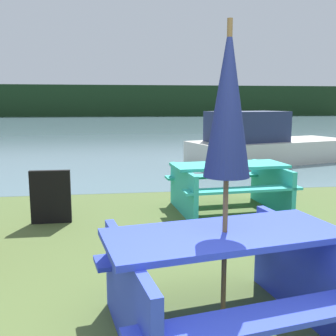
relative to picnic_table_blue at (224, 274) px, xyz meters
name	(u,v)px	position (x,y,z in m)	size (l,w,h in m)	color
water	(122,124)	(-0.12, 29.67, -0.46)	(60.00, 50.00, 0.00)	slate
far_treeline	(118,101)	(-0.12, 49.67, 1.54)	(80.00, 1.60, 4.00)	#193319
picnic_table_blue	(224,274)	(0.00, 0.00, 0.00)	(1.90, 1.66, 0.78)	blue
picnic_table_teal	(229,182)	(0.99, 3.24, -0.01)	(1.85, 1.52, 0.74)	#33B7A8
umbrella_navy	(228,102)	(0.00, 0.00, 1.21)	(0.32, 0.32, 2.21)	brown
boat	(264,144)	(3.44, 8.02, 0.06)	(5.03, 2.99, 1.45)	beige
signboard	(51,197)	(-1.66, 2.95, -0.09)	(0.55, 0.08, 0.75)	black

